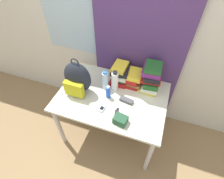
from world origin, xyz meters
The scene contains 15 objects.
ground_plane centered at (0.00, 0.00, 0.00)m, with size 12.00×12.00×0.00m, color #8C704C.
wall_back centered at (0.00, 0.94, 1.25)m, with size 6.00×0.06×2.50m.
curtain_blue centered at (0.15, 0.88, 1.25)m, with size 1.03×0.04×2.50m.
desk centered at (0.00, 0.43, 0.65)m, with size 1.22×0.85×0.73m.
backpack centered at (-0.38, 0.38, 0.92)m, with size 0.31×0.22×0.45m.
book_stack_left centered at (0.01, 0.70, 0.84)m, with size 0.22×0.28×0.23m.
book_stack_center centered at (0.17, 0.70, 0.82)m, with size 0.22×0.25×0.18m.
book_stack_right centered at (0.37, 0.70, 0.89)m, with size 0.24×0.29×0.32m.
water_bottle centered at (-0.12, 0.52, 0.85)m, with size 0.07×0.07×0.24m.
sports_bottle centered at (-0.01, 0.54, 0.86)m, with size 0.08×0.08×0.26m.
sunscreen_bottle centered at (-0.03, 0.39, 0.81)m, with size 0.05×0.05×0.16m.
cell_phone centered at (-0.04, 0.21, 0.74)m, with size 0.07×0.10×0.02m.
sunglasses_case centered at (0.18, 0.40, 0.75)m, with size 0.16×0.08×0.04m.
camera_pouch centered at (0.19, 0.12, 0.77)m, with size 0.14×0.12×0.08m.
wristwatch centered at (0.12, 0.23, 0.74)m, with size 0.04×0.09×0.01m.
Camera 1 is at (0.43, -0.81, 2.21)m, focal length 28.00 mm.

